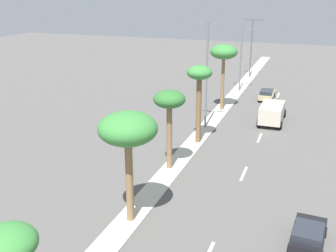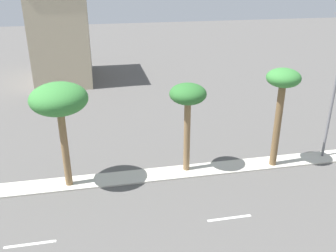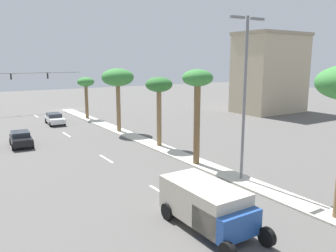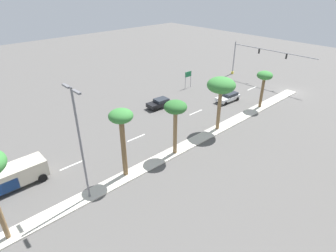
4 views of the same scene
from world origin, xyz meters
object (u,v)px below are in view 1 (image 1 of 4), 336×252
at_px(palm_tree_rear, 199,79).
at_px(sedan_black_trailing, 308,235).
at_px(street_lamp_near, 207,69).
at_px(box_truck, 272,112).
at_px(palm_tree_center, 8,251).
at_px(street_lamp_center, 241,54).
at_px(sedan_tan_far, 267,94).
at_px(palm_tree_near, 128,131).
at_px(street_lamp_inboard, 251,43).
at_px(palm_tree_mid, 169,104).
at_px(palm_tree_trailing, 224,53).

bearing_deg(palm_tree_rear, sedan_black_trailing, -52.73).
distance_m(street_lamp_near, box_truck, 9.46).
distance_m(palm_tree_rear, street_lamp_near, 4.61).
xyz_separation_m(palm_tree_center, street_lamp_center, (0.09, 48.25, 0.43)).
relative_size(palm_tree_rear, street_lamp_center, 0.84).
bearing_deg(palm_tree_center, box_truck, 79.92).
bearing_deg(sedan_tan_far, palm_tree_center, -95.62).
bearing_deg(sedan_tan_far, sedan_black_trailing, -78.74).
bearing_deg(palm_tree_center, sedan_tan_far, 84.38).
relative_size(palm_tree_rear, box_truck, 1.27).
bearing_deg(street_lamp_near, palm_tree_near, -89.13).
bearing_deg(box_truck, street_lamp_center, 115.15).
bearing_deg(palm_tree_near, street_lamp_near, 90.87).
relative_size(street_lamp_inboard, box_truck, 1.60).
bearing_deg(palm_tree_center, street_lamp_near, 90.58).
relative_size(palm_tree_mid, street_lamp_center, 0.74).
height_order(street_lamp_near, street_lamp_inboard, street_lamp_near).
bearing_deg(street_lamp_inboard, street_lamp_center, -89.11).
bearing_deg(box_truck, sedan_black_trailing, -78.32).
distance_m(palm_tree_mid, street_lamp_near, 11.34).
height_order(palm_tree_trailing, box_truck, palm_tree_trailing).
distance_m(sedan_black_trailing, sedan_tan_far, 33.79).
xyz_separation_m(palm_tree_mid, street_lamp_near, (0.07, 11.31, 0.79)).
height_order(street_lamp_near, sedan_tan_far, street_lamp_near).
relative_size(palm_tree_trailing, street_lamp_center, 0.89).
relative_size(palm_tree_rear, palm_tree_trailing, 0.94).
bearing_deg(palm_tree_near, street_lamp_inboard, 90.07).
height_order(palm_tree_near, street_lamp_near, street_lamp_near).
bearing_deg(street_lamp_near, sedan_tan_far, 71.64).
distance_m(palm_tree_center, street_lamp_inboard, 58.29).
distance_m(street_lamp_near, street_lamp_inboard, 27.49).
bearing_deg(palm_tree_rear, sedan_tan_far, 77.31).
bearing_deg(palm_tree_mid, sedan_black_trailing, -33.38).
bearing_deg(palm_tree_trailing, palm_tree_mid, -90.70).
height_order(palm_tree_trailing, street_lamp_near, street_lamp_near).
relative_size(palm_tree_center, palm_tree_rear, 0.78).
bearing_deg(street_lamp_inboard, sedan_tan_far, -71.13).
height_order(palm_tree_rear, street_lamp_center, street_lamp_center).
xyz_separation_m(street_lamp_near, street_lamp_inboard, (0.25, 27.47, -0.80)).
relative_size(palm_tree_near, palm_tree_trailing, 0.92).
xyz_separation_m(palm_tree_trailing, box_truck, (6.41, -2.89, -5.79)).
bearing_deg(street_lamp_center, sedan_black_trailing, -73.21).
height_order(palm_tree_mid, sedan_black_trailing, palm_tree_mid).
xyz_separation_m(palm_tree_center, box_truck, (6.25, 35.13, -3.79)).
height_order(street_lamp_center, sedan_tan_far, street_lamp_center).
bearing_deg(box_truck, palm_tree_rear, -124.27).
bearing_deg(street_lamp_near, street_lamp_center, 88.68).
relative_size(sedan_tan_far, box_truck, 0.77).
distance_m(palm_tree_rear, palm_tree_trailing, 11.81).
bearing_deg(street_lamp_center, sedan_tan_far, -35.76).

